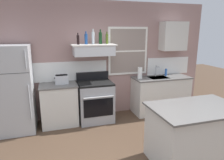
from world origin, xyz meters
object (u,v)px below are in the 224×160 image
object	(u,v)px
toaster	(62,79)
bottle_clear_tall	(93,38)
paper_towel_roll	(140,73)
bottle_balsamic_dark	(78,40)
dish_soap_bottle	(166,72)
bottle_blue_liqueur	(86,39)
kitchen_island	(194,134)
refrigerator	(15,90)
stove_range	(95,101)
bottle_dark_green_wine	(100,38)
bottle_olive_oil_square	(107,39)

from	to	relation	value
toaster	bottle_clear_tall	distance (m)	1.13
bottle_clear_tall	paper_towel_roll	bearing A→B (deg)	-4.14
bottle_balsamic_dark	dish_soap_bottle	xyz separation A→B (m)	(2.21, 0.08, -0.85)
bottle_clear_tall	dish_soap_bottle	world-z (taller)	bottle_clear_tall
bottle_blue_liqueur	bottle_clear_tall	size ratio (longest dim) A/B	0.84
bottle_clear_tall	kitchen_island	distance (m)	2.75
bottle_balsamic_dark	bottle_blue_liqueur	world-z (taller)	bottle_blue_liqueur
refrigerator	toaster	distance (m)	0.95
toaster	dish_soap_bottle	size ratio (longest dim) A/B	1.65
stove_range	bottle_balsamic_dark	distance (m)	1.42
bottle_dark_green_wine	bottle_olive_oil_square	world-z (taller)	bottle_dark_green_wine
bottle_clear_tall	paper_towel_roll	distance (m)	1.39
refrigerator	bottle_blue_liqueur	distance (m)	1.79
stove_range	bottle_olive_oil_square	world-z (taller)	bottle_olive_oil_square
refrigerator	kitchen_island	xyz separation A→B (m)	(2.81, -1.91, -0.43)
stove_range	bottle_blue_liqueur	distance (m)	1.41
stove_range	kitchen_island	bearing A→B (deg)	-58.92
paper_towel_roll	refrigerator	bearing A→B (deg)	-178.75
bottle_olive_oil_square	dish_soap_bottle	bearing A→B (deg)	0.29
dish_soap_bottle	bottle_olive_oil_square	bearing A→B (deg)	-179.71
stove_range	bottle_balsamic_dark	xyz separation A→B (m)	(-0.33, 0.05, 1.38)
paper_towel_roll	kitchen_island	size ratio (longest dim) A/B	0.19
stove_range	paper_towel_roll	bearing A→B (deg)	1.93
stove_range	bottle_dark_green_wine	xyz separation A→B (m)	(0.17, 0.12, 1.41)
bottle_blue_liqueur	dish_soap_bottle	bearing A→B (deg)	1.25
bottle_blue_liqueur	toaster	bearing A→B (deg)	-179.11
toaster	paper_towel_roll	size ratio (longest dim) A/B	1.10
toaster	dish_soap_bottle	xyz separation A→B (m)	(2.60, 0.05, -0.01)
bottle_blue_liqueur	stove_range	bearing A→B (deg)	-30.65
refrigerator	bottle_blue_liqueur	xyz separation A→B (m)	(1.49, 0.12, 0.98)
bottle_dark_green_wine	refrigerator	bearing A→B (deg)	-175.45
stove_range	bottle_blue_liqueur	world-z (taller)	bottle_blue_liqueur
bottle_dark_green_wine	bottle_olive_oil_square	size ratio (longest dim) A/B	1.19
stove_range	paper_towel_roll	world-z (taller)	paper_towel_roll
bottle_balsamic_dark	kitchen_island	bearing A→B (deg)	-52.93
bottle_olive_oil_square	stove_range	bearing A→B (deg)	-157.90
bottle_blue_liqueur	bottle_clear_tall	bearing A→B (deg)	8.62
bottle_dark_green_wine	kitchen_island	distance (m)	2.69
stove_range	dish_soap_bottle	world-z (taller)	same
stove_range	bottle_olive_oil_square	distance (m)	1.43
toaster	bottle_blue_liqueur	bearing A→B (deg)	0.89
toaster	bottle_olive_oil_square	size ratio (longest dim) A/B	1.11
toaster	bottle_balsamic_dark	bearing A→B (deg)	-4.71
bottle_dark_green_wine	toaster	bearing A→B (deg)	-177.57
bottle_dark_green_wine	kitchen_island	size ratio (longest dim) A/B	0.23
toaster	kitchen_island	world-z (taller)	toaster
refrigerator	toaster	xyz separation A→B (m)	(0.93, 0.11, 0.13)
bottle_blue_liqueur	bottle_clear_tall	xyz separation A→B (m)	(0.16, 0.02, 0.02)
refrigerator	bottle_blue_liqueur	world-z (taller)	bottle_blue_liqueur
stove_range	bottle_olive_oil_square	size ratio (longest dim) A/B	4.09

